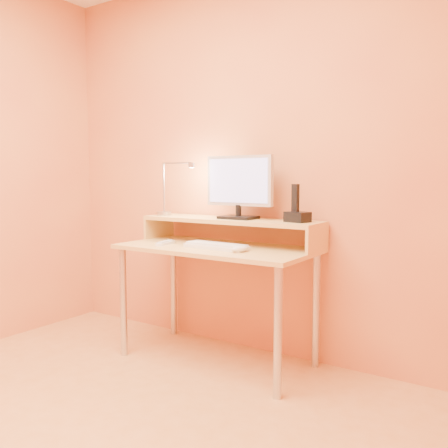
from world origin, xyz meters
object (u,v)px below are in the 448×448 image
Objects in this scene: lamp_base at (164,213)px; phone_dock at (297,217)px; mouse at (240,249)px; keyboard at (216,247)px; monitor_panel at (239,181)px; remote_control at (166,243)px.

phone_dock reaches higher than lamp_base.
lamp_base is at bearing 179.76° from mouse.
lamp_base reaches higher than keyboard.
monitor_panel reaches higher than lamp_base.
mouse is (-0.23, -0.27, -0.17)m from phone_dock.
monitor_panel is 1.14× the size of keyboard.
remote_control is at bearing -48.15° from lamp_base.
monitor_panel reaches higher than phone_dock.
lamp_base is 0.89× the size of mouse.
phone_dock is (0.98, 0.03, 0.02)m from lamp_base.
mouse is at bearing -8.35° from remote_control.
phone_dock is at bearing 10.76° from remote_control.
keyboard is at bearing -174.48° from mouse.
monitor_panel is at bearing 90.66° from keyboard.
remote_control is (0.21, -0.24, -0.16)m from lamp_base.
lamp_base is 0.25× the size of keyboard.
keyboard is (-0.41, -0.23, -0.18)m from phone_dock.
mouse reaches higher than remote_control.
lamp_base is 0.36m from remote_control.
phone_dock reaches higher than remote_control.
phone_dock is (0.40, -0.01, -0.21)m from monitor_panel.
lamp_base is at bearing -176.54° from monitor_panel.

